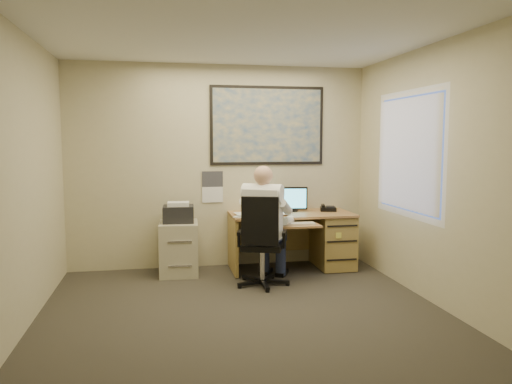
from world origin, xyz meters
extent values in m
cube|color=#312E26|center=(0.00, 0.00, 0.00)|extent=(4.00, 4.50, 0.00)
cube|color=white|center=(0.00, 0.00, 2.70)|extent=(4.00, 4.50, 0.00)
cube|color=beige|center=(0.00, 2.25, 1.35)|extent=(4.00, 0.00, 2.70)
cube|color=beige|center=(0.00, -2.25, 1.35)|extent=(4.00, 0.00, 2.70)
cube|color=beige|center=(-2.00, 0.00, 1.35)|extent=(0.00, 4.50, 2.70)
cube|color=beige|center=(2.00, 0.00, 1.35)|extent=(0.00, 4.50, 2.70)
cube|color=#AC7C4A|center=(0.90, 1.88, 0.73)|extent=(1.60, 0.75, 0.03)
cube|color=#B19248|center=(1.48, 1.88, 0.36)|extent=(0.45, 0.70, 0.70)
cube|color=#B19248|center=(0.12, 1.88, 0.36)|extent=(0.04, 0.70, 0.70)
cube|color=#B19248|center=(0.90, 2.22, 0.45)|extent=(1.55, 0.03, 0.55)
cylinder|color=black|center=(0.95, 2.02, 0.76)|extent=(0.16, 0.16, 0.02)
cube|color=black|center=(0.95, 2.00, 0.93)|extent=(0.41, 0.09, 0.30)
cube|color=#50C1DA|center=(0.95, 1.98, 0.93)|extent=(0.36, 0.05, 0.26)
cube|color=#AC7C4A|center=(0.86, 1.43, 0.66)|extent=(0.55, 0.30, 0.02)
cube|color=beige|center=(0.86, 1.43, 0.68)|extent=(0.43, 0.14, 0.02)
cube|color=black|center=(1.44, 1.97, 0.78)|extent=(0.25, 0.23, 0.05)
cylinder|color=silver|center=(0.59, 1.91, 0.84)|extent=(0.08, 0.08, 0.18)
cylinder|color=white|center=(0.69, 2.01, 0.80)|extent=(0.08, 0.08, 0.10)
cube|color=white|center=(0.45, 1.88, 0.76)|extent=(0.60, 0.56, 0.03)
cube|color=#1E4C93|center=(0.65, 2.23, 1.90)|extent=(1.56, 0.03, 1.06)
cube|color=white|center=(-0.10, 2.24, 1.08)|extent=(0.28, 0.01, 0.42)
cube|color=#BAB496|center=(-0.57, 1.91, 0.33)|extent=(0.51, 0.60, 0.67)
cube|color=black|center=(-0.57, 1.91, 0.77)|extent=(0.40, 0.36, 0.21)
cube|color=white|center=(-0.57, 1.89, 0.90)|extent=(0.28, 0.23, 0.05)
cylinder|color=silver|center=(0.38, 1.23, 0.25)|extent=(0.06, 0.06, 0.40)
cube|color=black|center=(0.38, 1.23, 0.47)|extent=(0.58, 0.58, 0.07)
cube|color=black|center=(0.45, 1.01, 0.80)|extent=(0.42, 0.19, 0.55)
camera|label=1|loc=(-0.79, -4.41, 1.71)|focal=35.00mm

